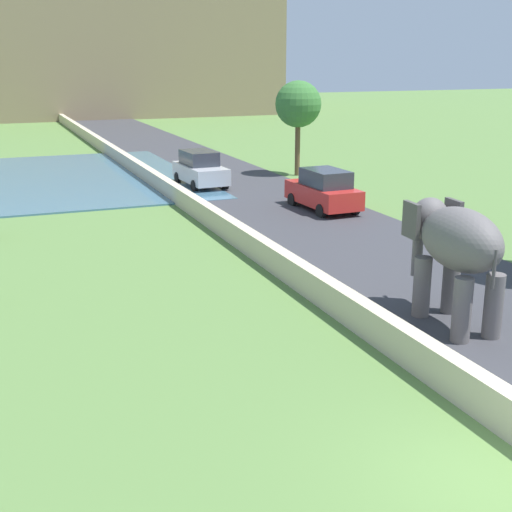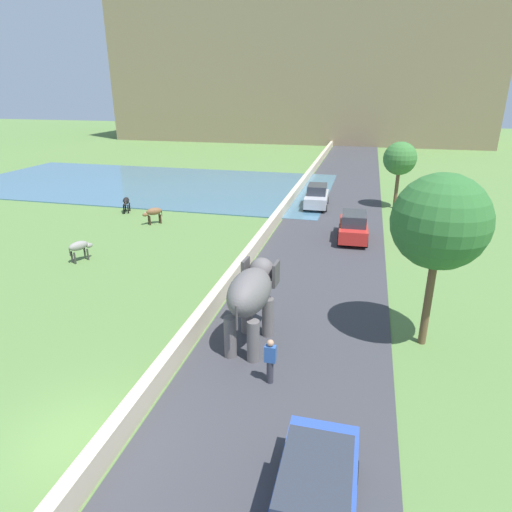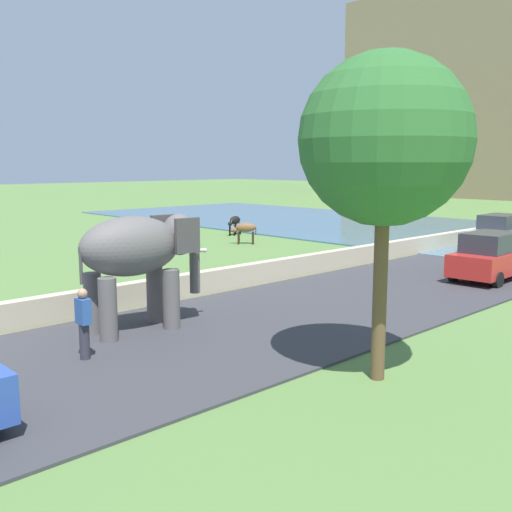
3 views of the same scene
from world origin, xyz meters
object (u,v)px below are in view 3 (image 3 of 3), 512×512
at_px(cow_grey, 115,239).
at_px(cow_black, 235,221).
at_px(car_silver, 498,233).
at_px(cow_brown, 245,229).
at_px(elephant, 139,253).
at_px(car_red, 491,257).
at_px(person_beside_elephant, 84,323).

distance_m(cow_grey, cow_black, 10.11).
relative_size(car_silver, cow_brown, 3.30).
relative_size(elephant, car_red, 0.86).
bearing_deg(person_beside_elephant, cow_black, 130.49).
relative_size(cow_brown, cow_grey, 0.88).
bearing_deg(car_silver, cow_grey, -127.24).
bearing_deg(cow_black, elephant, -48.06).
height_order(car_red, cow_grey, car_red).
bearing_deg(cow_brown, cow_grey, -95.38).
bearing_deg(car_silver, car_red, -67.26).
bearing_deg(cow_grey, cow_brown, 84.62).
bearing_deg(cow_brown, person_beside_elephant, -52.80).
xyz_separation_m(car_silver, cow_brown, (-10.50, -7.30, -0.06)).
bearing_deg(elephant, person_beside_elephant, -61.83).
distance_m(elephant, person_beside_elephant, 2.73).
height_order(elephant, car_red, elephant).
distance_m(car_silver, cow_black, 14.79).
xyz_separation_m(cow_brown, cow_black, (-3.42, 2.29, 0.00)).
distance_m(cow_brown, cow_black, 4.11).
distance_m(car_silver, cow_grey, 18.52).
bearing_deg(person_beside_elephant, car_red, 82.61).
bearing_deg(elephant, car_red, 76.43).
relative_size(elephant, car_silver, 0.86).
bearing_deg(elephant, cow_black, 131.94).
bearing_deg(car_silver, person_beside_elephant, -87.01).
xyz_separation_m(person_beside_elephant, car_red, (1.97, 15.17, 0.03)).
xyz_separation_m(elephant, cow_black, (-13.94, 15.51, -1.20)).
distance_m(person_beside_elephant, cow_brown, 19.34).
height_order(car_red, car_silver, same).
distance_m(car_red, car_silver, 8.16).
relative_size(cow_brown, cow_black, 0.88).
bearing_deg(cow_black, cow_brown, -33.86).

